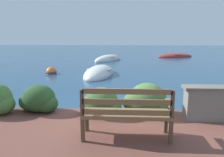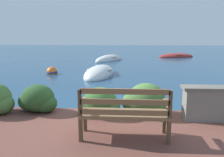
{
  "view_description": "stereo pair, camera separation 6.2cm",
  "coord_description": "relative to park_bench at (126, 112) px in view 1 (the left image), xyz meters",
  "views": [
    {
      "loc": [
        -0.03,
        -5.05,
        1.98
      ],
      "look_at": [
        -0.45,
        3.13,
        0.35
      ],
      "focal_mm": 35.0,
      "sensor_mm": 36.0,
      "label": 1
    },
    {
      "loc": [
        0.04,
        -5.04,
        1.98
      ],
      "look_at": [
        -0.45,
        3.13,
        0.35
      ],
      "focal_mm": 35.0,
      "sensor_mm": 36.0,
      "label": 2
    }
  ],
  "objects": [
    {
      "name": "ground_plane",
      "position": [
        -0.04,
        1.51,
        -0.7
      ],
      "size": [
        80.0,
        80.0,
        0.0
      ],
      "color": "navy"
    },
    {
      "name": "hedge_clump_far_right",
      "position": [
        1.82,
        1.28,
        -0.21
      ],
      "size": [
        0.94,
        0.68,
        0.64
      ],
      "color": "#426B33",
      "rests_on": "patio_terrace"
    },
    {
      "name": "rowboat_nearest",
      "position": [
        -1.27,
        7.2,
        -0.63
      ],
      "size": [
        1.75,
        3.4,
        0.87
      ],
      "rotation": [
        0.0,
        0.0,
        1.41
      ],
      "color": "silver",
      "rests_on": "ground_plane"
    },
    {
      "name": "rowboat_far",
      "position": [
        4.68,
        16.76,
        -0.65
      ],
      "size": [
        3.57,
        2.13,
        0.65
      ],
      "rotation": [
        0.0,
        0.0,
        0.3
      ],
      "color": "#9E2D28",
      "rests_on": "ground_plane"
    },
    {
      "name": "mooring_buoy",
      "position": [
        -3.82,
        7.51,
        -0.61
      ],
      "size": [
        0.6,
        0.6,
        0.55
      ],
      "color": "orange",
      "rests_on": "ground_plane"
    },
    {
      "name": "hedge_clump_centre",
      "position": [
        -0.55,
        1.11,
        -0.21
      ],
      "size": [
        0.93,
        0.67,
        0.64
      ],
      "color": "#38662D",
      "rests_on": "patio_terrace"
    },
    {
      "name": "rowboat_mid",
      "position": [
        -1.28,
        13.68,
        -0.64
      ],
      "size": [
        2.55,
        3.52,
        0.81
      ],
      "rotation": [
        0.0,
        0.0,
        1.09
      ],
      "color": "silver",
      "rests_on": "ground_plane"
    },
    {
      "name": "park_bench",
      "position": [
        0.0,
        0.0,
        0.0
      ],
      "size": [
        1.53,
        0.48,
        0.93
      ],
      "rotation": [
        0.0,
        0.0,
        0.12
      ],
      "color": "brown",
      "rests_on": "patio_terrace"
    },
    {
      "name": "hedge_clump_right",
      "position": [
        0.47,
        1.21,
        -0.17
      ],
      "size": [
        1.05,
        0.76,
        0.72
      ],
      "color": "#426B33",
      "rests_on": "patio_terrace"
    },
    {
      "name": "hedge_clump_left",
      "position": [
        -2.03,
        1.25,
        -0.2
      ],
      "size": [
        0.95,
        0.68,
        0.65
      ],
      "color": "#284C23",
      "rests_on": "patio_terrace"
    }
  ]
}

